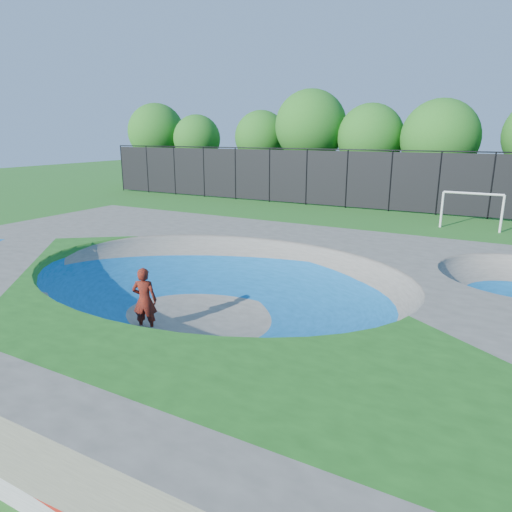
# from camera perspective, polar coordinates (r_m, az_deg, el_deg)

# --- Properties ---
(ground) EXTENTS (120.00, 120.00, 0.00)m
(ground) POSITION_cam_1_polar(r_m,az_deg,el_deg) (13.07, -4.98, -7.89)
(ground) COLOR #1E5E1A
(ground) RESTS_ON ground
(skate_deck) EXTENTS (22.00, 14.00, 1.50)m
(skate_deck) POSITION_cam_1_polar(r_m,az_deg,el_deg) (12.80, -5.06, -4.80)
(skate_deck) COLOR gray
(skate_deck) RESTS_ON ground
(skater) EXTENTS (0.76, 0.65, 1.76)m
(skater) POSITION_cam_1_polar(r_m,az_deg,el_deg) (12.30, -13.75, -5.38)
(skater) COLOR #B7270E
(skater) RESTS_ON ground
(skateboard) EXTENTS (0.81, 0.48, 0.05)m
(skateboard) POSITION_cam_1_polar(r_m,az_deg,el_deg) (12.62, -13.51, -9.03)
(skateboard) COLOR black
(skateboard) RESTS_ON ground
(soccer_goal) EXTENTS (3.08, 0.12, 2.04)m
(soccer_goal) POSITION_cam_1_polar(r_m,az_deg,el_deg) (27.21, 25.40, 5.89)
(soccer_goal) COLOR white
(soccer_goal) RESTS_ON ground
(fence) EXTENTS (48.09, 0.09, 4.04)m
(fence) POSITION_cam_1_polar(r_m,az_deg,el_deg) (31.85, 16.49, 9.12)
(fence) COLOR black
(fence) RESTS_ON ground
(treeline) EXTENTS (52.71, 6.65, 8.49)m
(treeline) POSITION_cam_1_polar(r_m,az_deg,el_deg) (36.88, 14.86, 14.53)
(treeline) COLOR #463523
(treeline) RESTS_ON ground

